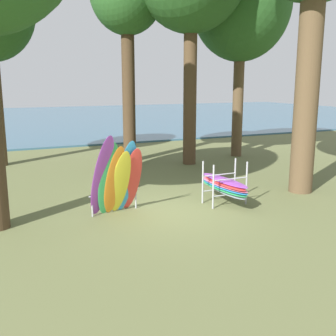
% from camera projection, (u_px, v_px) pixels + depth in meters
% --- Properties ---
extents(ground_plane, '(80.00, 80.00, 0.00)m').
position_uv_depth(ground_plane, '(169.00, 212.00, 11.12)').
color(ground_plane, '#60663D').
extents(lake_water, '(80.00, 36.00, 0.10)m').
position_uv_depth(lake_water, '(36.00, 119.00, 38.20)').
color(lake_water, '#38607A').
rests_on(lake_water, ground).
extents(tree_deep_back, '(4.46, 4.46, 9.49)m').
position_uv_depth(tree_deep_back, '(241.00, 4.00, 18.14)').
color(tree_deep_back, brown).
rests_on(tree_deep_back, ground).
extents(leaning_board_pile, '(1.53, 1.20, 2.23)m').
position_uv_depth(leaning_board_pile, '(117.00, 179.00, 10.61)').
color(leaning_board_pile, purple).
rests_on(leaning_board_pile, ground).
extents(board_storage_rack, '(1.15, 2.13, 1.25)m').
position_uv_depth(board_storage_rack, '(224.00, 185.00, 11.77)').
color(board_storage_rack, '#9EA0A5').
rests_on(board_storage_rack, ground).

